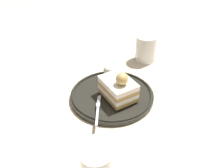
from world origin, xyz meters
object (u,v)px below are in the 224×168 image
dessert_plate (112,95)px  whipped_cream_dollop (108,70)px  fork (98,109)px  drink_glass_near (146,50)px  cake_slice (118,88)px

dessert_plate → whipped_cream_dollop: (0.08, -0.04, 0.03)m
whipped_cream_dollop → fork: bearing=134.2°
dessert_plate → fork: size_ratio=2.44×
whipped_cream_dollop → drink_glass_near: (0.02, -0.17, 0.00)m
cake_slice → fork: cake_slice is taller
cake_slice → fork: (-0.01, 0.08, -0.03)m
dessert_plate → whipped_cream_dollop: bearing=-29.5°
dessert_plate → whipped_cream_dollop: whipped_cream_dollop is taller
cake_slice → fork: size_ratio=1.09×
cake_slice → drink_glass_near: cake_slice is taller
cake_slice → drink_glass_near: 0.25m
dessert_plate → whipped_cream_dollop: size_ratio=6.68×
cake_slice → dessert_plate: bearing=7.8°
cake_slice → whipped_cream_dollop: cake_slice is taller
fork → cake_slice: bearing=-81.3°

